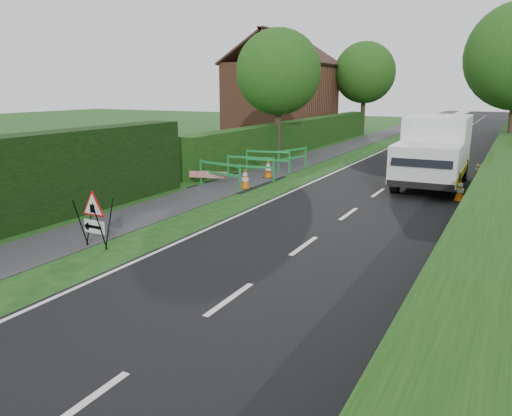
% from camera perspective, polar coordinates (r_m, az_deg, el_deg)
% --- Properties ---
extents(ground, '(120.00, 120.00, 0.00)m').
position_cam_1_polar(ground, '(9.91, -18.81, -9.26)').
color(ground, '#183F12').
rests_on(ground, ground).
extents(road_surface, '(6.00, 90.00, 0.02)m').
position_cam_1_polar(road_surface, '(41.55, 21.90, 7.55)').
color(road_surface, black).
rests_on(road_surface, ground).
extents(footpath, '(2.00, 90.00, 0.02)m').
position_cam_1_polar(footpath, '(42.47, 14.46, 8.21)').
color(footpath, '#2D2D30').
rests_on(footpath, ground).
extents(hedge_west_far, '(1.00, 24.00, 1.80)m').
position_cam_1_polar(hedge_west_far, '(30.76, 5.01, 6.64)').
color(hedge_west_far, '#14380F').
rests_on(hedge_west_far, ground).
extents(hedge_east, '(1.20, 50.00, 1.50)m').
position_cam_1_polar(hedge_east, '(22.47, 26.60, 2.64)').
color(hedge_east, '#14380F').
rests_on(hedge_east, ground).
extents(house_west, '(7.50, 7.40, 7.88)m').
position_cam_1_polar(house_west, '(39.88, 2.90, 12.45)').
color(house_west, brown).
rests_on(house_west, ground).
extents(tree_nw, '(4.40, 4.40, 6.70)m').
position_cam_1_polar(tree_nw, '(26.72, 2.58, 15.26)').
color(tree_nw, '#2D2116').
rests_on(tree_nw, ground).
extents(tree_fw, '(4.80, 4.80, 7.24)m').
position_cam_1_polar(tree_fw, '(41.76, 12.32, 14.87)').
color(tree_fw, '#2D2116').
rests_on(tree_fw, ground).
extents(triangle_sign, '(0.83, 0.83, 1.18)m').
position_cam_1_polar(triangle_sign, '(12.32, -18.19, -0.73)').
color(triangle_sign, black).
rests_on(triangle_sign, ground).
extents(works_van, '(2.41, 5.83, 2.63)m').
position_cam_1_polar(works_van, '(20.42, 19.70, 6.29)').
color(works_van, silver).
rests_on(works_van, ground).
extents(traffic_cone_0, '(0.38, 0.38, 0.79)m').
position_cam_1_polar(traffic_cone_0, '(18.00, 22.28, 1.93)').
color(traffic_cone_0, black).
rests_on(traffic_cone_0, ground).
extents(traffic_cone_1, '(0.38, 0.38, 0.79)m').
position_cam_1_polar(traffic_cone_1, '(19.48, 21.12, 2.86)').
color(traffic_cone_1, black).
rests_on(traffic_cone_1, ground).
extents(traffic_cone_2, '(0.38, 0.38, 0.79)m').
position_cam_1_polar(traffic_cone_2, '(22.72, 24.06, 4.02)').
color(traffic_cone_2, black).
rests_on(traffic_cone_2, ground).
extents(traffic_cone_3, '(0.38, 0.38, 0.79)m').
position_cam_1_polar(traffic_cone_3, '(18.68, -1.25, 3.35)').
color(traffic_cone_3, black).
rests_on(traffic_cone_3, ground).
extents(traffic_cone_4, '(0.38, 0.38, 0.79)m').
position_cam_1_polar(traffic_cone_4, '(21.00, 1.40, 4.50)').
color(traffic_cone_4, black).
rests_on(traffic_cone_4, ground).
extents(ped_barrier_0, '(2.09, 0.73, 1.00)m').
position_cam_1_polar(ped_barrier_0, '(18.93, -4.17, 4.19)').
color(ped_barrier_0, '#198E3D').
rests_on(ped_barrier_0, ground).
extents(ped_barrier_1, '(2.09, 0.62, 1.00)m').
position_cam_1_polar(ped_barrier_1, '(20.56, -0.63, 4.98)').
color(ped_barrier_1, '#198E3D').
rests_on(ped_barrier_1, ground).
extents(ped_barrier_2, '(2.09, 0.70, 1.00)m').
position_cam_1_polar(ped_barrier_2, '(22.47, 1.36, 5.72)').
color(ped_barrier_2, '#198E3D').
rests_on(ped_barrier_2, ground).
extents(ped_barrier_3, '(0.87, 2.08, 1.00)m').
position_cam_1_polar(ped_barrier_3, '(23.15, 4.19, 5.92)').
color(ped_barrier_3, '#198E3D').
rests_on(ped_barrier_3, ground).
extents(redwhite_plank, '(1.44, 0.49, 0.25)m').
position_cam_1_polar(redwhite_plank, '(19.42, -5.48, 2.52)').
color(redwhite_plank, red).
rests_on(redwhite_plank, ground).
extents(hatchback_car, '(2.12, 4.15, 1.35)m').
position_cam_1_polar(hatchback_car, '(30.90, 19.89, 7.18)').
color(hatchback_car, silver).
rests_on(hatchback_car, ground).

